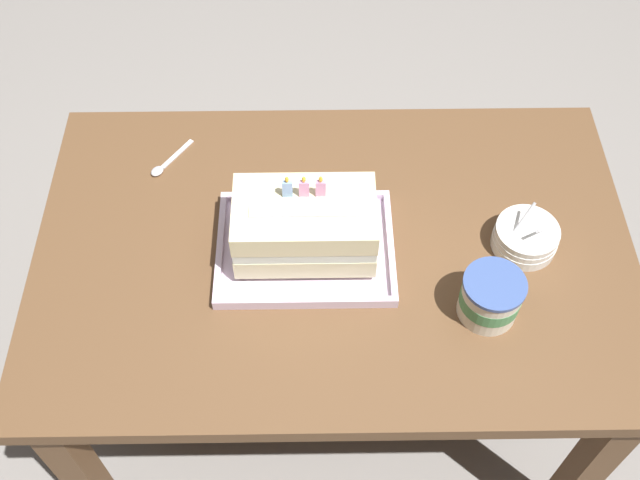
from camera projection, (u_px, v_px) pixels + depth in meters
ground_plane at (331, 394)px, 2.03m from camera, size 8.00×8.00×0.00m
dining_table at (334, 274)px, 1.55m from camera, size 1.18×0.76×0.69m
foil_tray at (305, 249)px, 1.46m from camera, size 0.34×0.26×0.02m
birthday_cake at (305, 225)px, 1.40m from camera, size 0.26×0.16×0.17m
bowl_stack at (526, 239)px, 1.45m from camera, size 0.13×0.13×0.10m
ice_cream_tub at (491, 297)px, 1.35m from camera, size 0.11×0.11×0.10m
serving_spoon_near_tray at (163, 166)px, 1.59m from camera, size 0.09×0.11×0.01m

